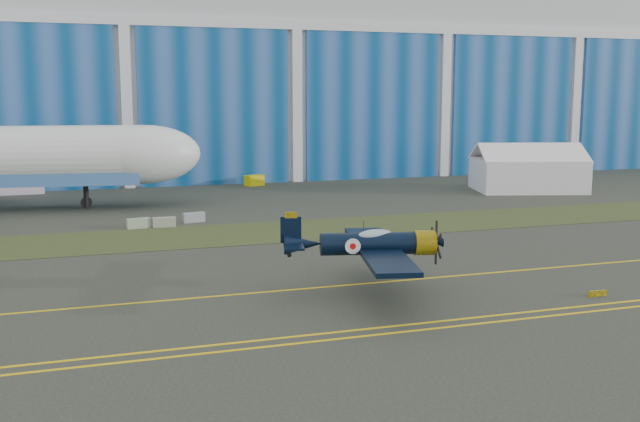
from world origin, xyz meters
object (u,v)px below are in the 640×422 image
object	(u,v)px
shipping_container	(14,182)
warbird	(368,244)
tent	(528,167)
tug	(254,180)

from	to	relation	value
shipping_container	warbird	bearing A→B (deg)	-68.90
warbird	shipping_container	world-z (taller)	warbird
tent	tug	bearing A→B (deg)	169.52
tent	shipping_container	size ratio (longest dim) A/B	2.19
tent	warbird	bearing A→B (deg)	-117.25
tent	tug	xyz separation A→B (m)	(-30.54, 15.42, -2.27)
warbird	tent	bearing A→B (deg)	59.67
warbird	tent	size ratio (longest dim) A/B	1.02
warbird	shipping_container	bearing A→B (deg)	125.92
tent	shipping_container	bearing A→B (deg)	-179.20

